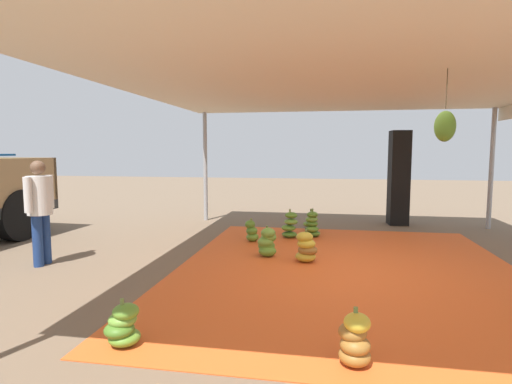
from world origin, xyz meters
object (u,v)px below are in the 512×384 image
object	(u,v)px
banana_bunch_5	(306,248)
banana_bunch_4	(355,341)
banana_bunch_3	(267,243)
banana_bunch_2	(123,326)
banana_bunch_7	(311,223)
banana_bunch_6	(290,226)
banana_bunch_1	(252,232)
banana_bunch_0	(313,225)
worker_0	(40,205)
speaker_stack	(399,178)

from	to	relation	value
banana_bunch_5	banana_bunch_4	bearing A→B (deg)	-169.95
banana_bunch_3	banana_bunch_4	size ratio (longest dim) A/B	1.04
banana_bunch_2	banana_bunch_5	xyz separation A→B (m)	(3.03, -1.48, 0.04)
banana_bunch_2	banana_bunch_7	distance (m)	5.59
banana_bunch_5	banana_bunch_6	world-z (taller)	banana_bunch_6
banana_bunch_1	banana_bunch_2	world-z (taller)	banana_bunch_1
banana_bunch_0	banana_bunch_6	size ratio (longest dim) A/B	1.01
banana_bunch_1	worker_0	xyz separation A→B (m)	(-2.09, 2.87, 0.73)
worker_0	banana_bunch_6	bearing A→B (deg)	-54.11
banana_bunch_3	banana_bunch_6	world-z (taller)	banana_bunch_6
banana_bunch_3	banana_bunch_7	world-z (taller)	banana_bunch_3
worker_0	speaker_stack	bearing A→B (deg)	-52.77
banana_bunch_7	speaker_stack	world-z (taller)	speaker_stack
banana_bunch_0	banana_bunch_1	size ratio (longest dim) A/B	1.29
banana_bunch_3	banana_bunch_2	bearing A→B (deg)	165.87
banana_bunch_2	banana_bunch_3	distance (m)	3.38
banana_bunch_5	speaker_stack	bearing A→B (deg)	-28.30
banana_bunch_0	worker_0	bearing A→B (deg)	124.22
banana_bunch_3	banana_bunch_7	bearing A→B (deg)	-16.90
banana_bunch_3	banana_bunch_4	bearing A→B (deg)	-160.06
banana_bunch_5	banana_bunch_7	distance (m)	2.36
banana_bunch_4	banana_bunch_6	xyz separation A→B (m)	(4.77, 0.95, 0.03)
banana_bunch_2	banana_bunch_3	size ratio (longest dim) A/B	0.84
banana_bunch_0	speaker_stack	size ratio (longest dim) A/B	0.26
banana_bunch_3	worker_0	bearing A→B (deg)	108.09
banana_bunch_3	banana_bunch_6	bearing A→B (deg)	-9.25
banana_bunch_4	banana_bunch_5	bearing A→B (deg)	10.05
banana_bunch_0	banana_bunch_5	size ratio (longest dim) A/B	1.14
banana_bunch_7	banana_bunch_3	bearing A→B (deg)	163.10
worker_0	banana_bunch_3	bearing A→B (deg)	-71.91
banana_bunch_5	banana_bunch_2	bearing A→B (deg)	154.04
banana_bunch_6	worker_0	world-z (taller)	worker_0
banana_bunch_0	banana_bunch_4	world-z (taller)	banana_bunch_0
banana_bunch_0	banana_bunch_4	distance (m)	4.94
speaker_stack	banana_bunch_5	bearing A→B (deg)	151.70
banana_bunch_5	banana_bunch_6	xyz separation A→B (m)	(1.74, 0.41, 0.02)
banana_bunch_2	banana_bunch_0	bearing A→B (deg)	-17.11
banana_bunch_3	banana_bunch_6	size ratio (longest dim) A/B	0.88
banana_bunch_0	banana_bunch_1	distance (m)	1.30
banana_bunch_1	banana_bunch_7	distance (m)	1.56
banana_bunch_1	banana_bunch_7	xyz separation A→B (m)	(1.11, -1.09, 0.01)
banana_bunch_7	worker_0	bearing A→B (deg)	128.93
banana_bunch_0	banana_bunch_7	size ratio (longest dim) A/B	1.16
banana_bunch_6	banana_bunch_3	bearing A→B (deg)	170.75
banana_bunch_1	banana_bunch_3	world-z (taller)	banana_bunch_3
banana_bunch_7	worker_0	distance (m)	5.15
banana_bunch_7	banana_bunch_6	bearing A→B (deg)	147.30
speaker_stack	banana_bunch_0	bearing A→B (deg)	132.74
banana_bunch_1	banana_bunch_5	distance (m)	1.67
banana_bunch_4	banana_bunch_7	bearing A→B (deg)	5.77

